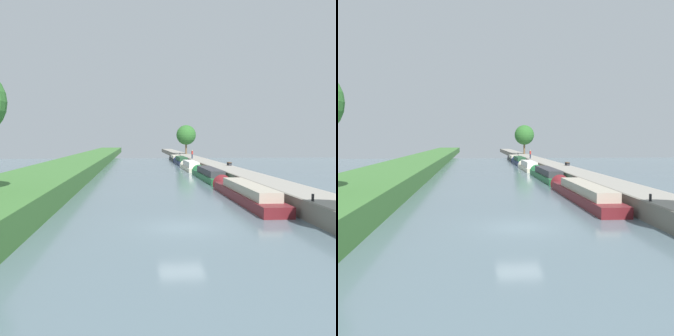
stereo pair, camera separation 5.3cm
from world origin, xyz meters
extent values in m
plane|color=slate|center=(0.00, 0.00, 0.00)|extent=(160.00, 160.00, 0.00)
cube|color=#6B665B|center=(7.72, 0.00, 0.60)|extent=(0.25, 260.00, 1.20)
cube|color=maroon|center=(6.20, 9.07, 0.37)|extent=(2.01, 14.91, 0.75)
cube|color=#B2A893|center=(6.20, 8.33, 1.09)|extent=(1.65, 10.44, 0.69)
cone|color=maroon|center=(6.20, 17.13, 0.37)|extent=(1.91, 1.20, 1.91)
cube|color=#1E6033|center=(6.41, 25.96, 0.32)|extent=(2.00, 13.66, 0.65)
cube|color=#333338|center=(6.41, 25.27, 1.03)|extent=(1.64, 9.56, 0.76)
cone|color=#1E6033|center=(6.41, 33.38, 0.32)|extent=(1.90, 1.20, 1.90)
cube|color=beige|center=(6.22, 40.91, 0.29)|extent=(1.95, 11.26, 0.58)
cube|color=silver|center=(6.22, 40.35, 1.02)|extent=(1.60, 7.88, 0.88)
cone|color=beige|center=(6.22, 47.13, 0.29)|extent=(1.85, 1.17, 1.85)
cube|color=#141E42|center=(6.34, 54.96, 0.38)|extent=(1.81, 11.31, 0.76)
cube|color=#234C2D|center=(6.34, 54.39, 1.15)|extent=(1.48, 7.91, 0.77)
cone|color=#141E42|center=(6.34, 61.16, 0.38)|extent=(1.72, 1.08, 1.72)
cube|color=black|center=(6.45, 67.21, 0.33)|extent=(1.90, 9.50, 0.65)
cube|color=beige|center=(6.45, 66.74, 0.97)|extent=(1.56, 6.65, 0.64)
cone|color=black|center=(6.45, 72.53, 0.33)|extent=(1.80, 1.14, 1.80)
cylinder|color=brown|center=(10.35, 78.15, 2.88)|extent=(0.47, 0.47, 3.45)
sphere|color=#2D6628|center=(10.35, 78.15, 5.97)|extent=(4.98, 4.98, 4.98)
cylinder|color=#282D42|center=(8.46, 54.30, 1.56)|extent=(0.26, 0.26, 0.82)
cylinder|color=#B22D28|center=(8.46, 54.30, 2.28)|extent=(0.34, 0.34, 0.62)
sphere|color=tan|center=(8.46, 54.30, 2.70)|extent=(0.22, 0.22, 0.22)
cylinder|color=black|center=(8.15, 1.42, 1.38)|extent=(0.16, 0.16, 0.45)
cylinder|color=black|center=(8.15, 72.72, 1.38)|extent=(0.16, 0.16, 0.45)
cube|color=#333338|center=(10.80, 33.04, 1.36)|extent=(0.40, 0.08, 0.41)
cube|color=#333338|center=(10.80, 34.24, 1.36)|extent=(0.40, 0.08, 0.41)
cube|color=brown|center=(10.80, 33.64, 1.59)|extent=(0.44, 1.50, 0.06)
camera|label=1|loc=(-2.53, -21.34, 4.90)|focal=42.09mm
camera|label=2|loc=(-2.48, -21.35, 4.90)|focal=42.09mm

